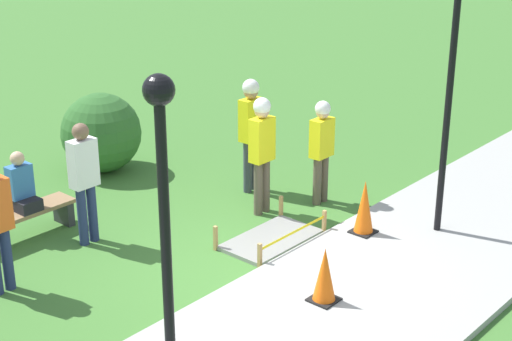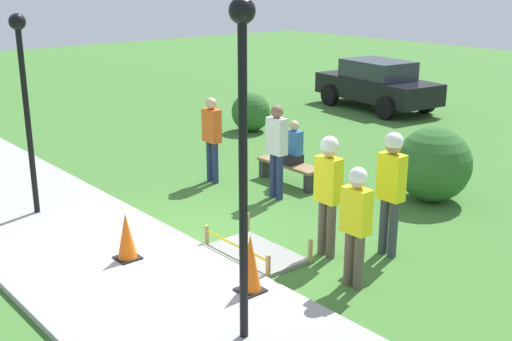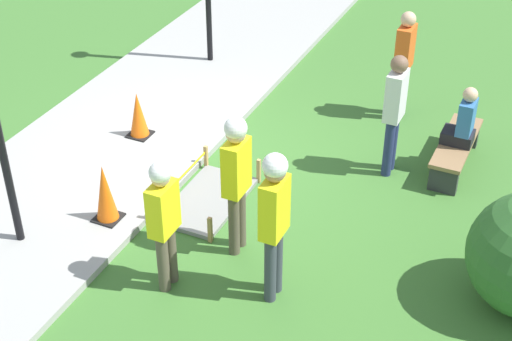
% 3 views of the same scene
% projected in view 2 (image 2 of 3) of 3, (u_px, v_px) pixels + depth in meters
% --- Properties ---
extents(ground_plane, '(60.00, 60.00, 0.00)m').
position_uv_depth(ground_plane, '(197.00, 246.00, 10.30)').
color(ground_plane, '#3D702D').
extents(sidewalk, '(28.00, 2.93, 0.10)m').
position_uv_depth(sidewalk, '(115.00, 269.00, 9.38)').
color(sidewalk, '#9E9E99').
rests_on(sidewalk, ground_plane).
extents(wet_concrete_patch, '(1.53, 0.89, 0.38)m').
position_uv_depth(wet_concrete_patch, '(257.00, 253.00, 9.95)').
color(wet_concrete_patch, gray).
rests_on(wet_concrete_patch, ground_plane).
extents(traffic_cone_near_patch, '(0.34, 0.34, 0.72)m').
position_uv_depth(traffic_cone_near_patch, '(126.00, 236.00, 9.50)').
color(traffic_cone_near_patch, black).
rests_on(traffic_cone_near_patch, sidewalk).
extents(traffic_cone_far_patch, '(0.34, 0.34, 0.82)m').
position_uv_depth(traffic_cone_far_patch, '(250.00, 263.00, 8.50)').
color(traffic_cone_far_patch, black).
rests_on(traffic_cone_far_patch, sidewalk).
extents(park_bench, '(1.56, 0.44, 0.44)m').
position_uv_depth(park_bench, '(289.00, 169.00, 13.31)').
color(park_bench, '#2D2D33').
rests_on(park_bench, ground_plane).
extents(person_seated_on_bench, '(0.36, 0.44, 0.89)m').
position_uv_depth(person_seated_on_bench, '(293.00, 146.00, 13.18)').
color(person_seated_on_bench, black).
rests_on(person_seated_on_bench, park_bench).
extents(worker_supervisor, '(0.40, 0.25, 1.74)m').
position_uv_depth(worker_supervisor, '(356.00, 217.00, 8.66)').
color(worker_supervisor, brown).
rests_on(worker_supervisor, ground_plane).
extents(worker_assistant, '(0.40, 0.28, 1.96)m').
position_uv_depth(worker_assistant, '(391.00, 181.00, 9.62)').
color(worker_assistant, '#383D47').
rests_on(worker_assistant, ground_plane).
extents(worker_trainee, '(0.40, 0.28, 1.91)m').
position_uv_depth(worker_trainee, '(328.00, 185.00, 9.60)').
color(worker_trainee, brown).
rests_on(worker_trainee, ground_plane).
extents(bystander_in_orange_shirt, '(0.40, 0.24, 1.79)m').
position_uv_depth(bystander_in_orange_shirt, '(212.00, 135.00, 13.19)').
color(bystander_in_orange_shirt, navy).
rests_on(bystander_in_orange_shirt, ground_plane).
extents(bystander_in_gray_shirt, '(0.40, 0.24, 1.84)m').
position_uv_depth(bystander_in_gray_shirt, '(277.00, 146.00, 12.20)').
color(bystander_in_gray_shirt, navy).
rests_on(bystander_in_gray_shirt, ground_plane).
extents(lamppost_near, '(0.28, 0.28, 3.86)m').
position_uv_depth(lamppost_near, '(243.00, 126.00, 6.80)').
color(lamppost_near, black).
rests_on(lamppost_near, sidewalk).
extents(lamppost_far, '(0.28, 0.28, 3.47)m').
position_uv_depth(lamppost_far, '(24.00, 84.00, 10.82)').
color(lamppost_far, black).
rests_on(lamppost_far, sidewalk).
extents(parked_car_black, '(4.42, 2.35, 1.57)m').
position_uv_depth(parked_car_black, '(377.00, 84.00, 20.62)').
color(parked_car_black, black).
rests_on(parked_car_black, ground_plane).
extents(shrub_rounded_near, '(1.08, 1.08, 1.08)m').
position_uv_depth(shrub_rounded_near, '(251.00, 112.00, 17.74)').
color(shrub_rounded_near, '#2D6028').
rests_on(shrub_rounded_near, ground_plane).
extents(shrub_rounded_mid, '(1.45, 1.45, 1.45)m').
position_uv_depth(shrub_rounded_mid, '(433.00, 164.00, 12.19)').
color(shrub_rounded_mid, '#2D6028').
rests_on(shrub_rounded_mid, ground_plane).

